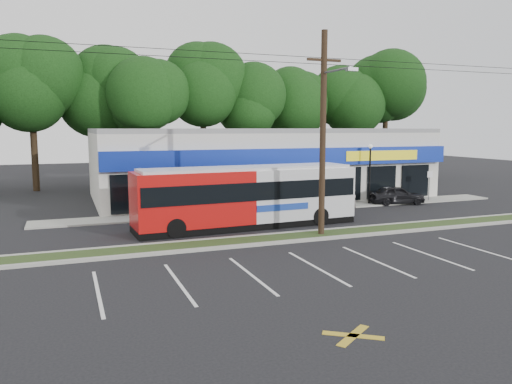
{
  "coord_description": "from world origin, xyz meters",
  "views": [
    {
      "loc": [
        -8.82,
        -20.68,
        5.4
      ],
      "look_at": [
        1.04,
        5.0,
        1.83
      ],
      "focal_mm": 35.0,
      "sensor_mm": 36.0,
      "label": 1
    }
  ],
  "objects": [
    {
      "name": "ground",
      "position": [
        0.0,
        0.0,
        0.0
      ],
      "size": [
        120.0,
        120.0,
        0.0
      ],
      "primitive_type": "plane",
      "color": "black",
      "rests_on": "ground"
    },
    {
      "name": "grass_strip",
      "position": [
        0.0,
        1.0,
        0.06
      ],
      "size": [
        40.0,
        1.6,
        0.12
      ],
      "primitive_type": "cube",
      "color": "#263A17",
      "rests_on": "ground"
    },
    {
      "name": "curb_south",
      "position": [
        0.0,
        0.15,
        0.07
      ],
      "size": [
        40.0,
        0.25,
        0.14
      ],
      "primitive_type": "cube",
      "color": "#9E9E93",
      "rests_on": "ground"
    },
    {
      "name": "curb_north",
      "position": [
        0.0,
        1.85,
        0.07
      ],
      "size": [
        40.0,
        0.25,
        0.14
      ],
      "primitive_type": "cube",
      "color": "#9E9E93",
      "rests_on": "ground"
    },
    {
      "name": "sidewalk",
      "position": [
        5.0,
        9.0,
        0.05
      ],
      "size": [
        32.0,
        2.2,
        0.1
      ],
      "primitive_type": "cube",
      "color": "#9E9E93",
      "rests_on": "ground"
    },
    {
      "name": "strip_mall",
      "position": [
        5.5,
        15.91,
        2.65
      ],
      "size": [
        25.0,
        12.55,
        5.3
      ],
      "color": "beige",
      "rests_on": "ground"
    },
    {
      "name": "utility_pole",
      "position": [
        2.83,
        0.93,
        5.41
      ],
      "size": [
        50.0,
        2.77,
        10.0
      ],
      "color": "black",
      "rests_on": "ground"
    },
    {
      "name": "lamp_post",
      "position": [
        11.0,
        8.8,
        2.67
      ],
      "size": [
        0.3,
        0.3,
        4.25
      ],
      "color": "black",
      "rests_on": "ground"
    },
    {
      "name": "sign_post",
      "position": [
        16.0,
        8.57,
        1.56
      ],
      "size": [
        0.45,
        0.1,
        2.23
      ],
      "color": "#59595E",
      "rests_on": "ground"
    },
    {
      "name": "tree_line",
      "position": [
        4.0,
        26.0,
        8.42
      ],
      "size": [
        46.76,
        6.76,
        11.83
      ],
      "color": "black",
      "rests_on": "ground"
    },
    {
      "name": "metrobus",
      "position": [
        0.34,
        4.5,
        1.75
      ],
      "size": [
        12.39,
        3.21,
        3.3
      ],
      "rotation": [
        0.0,
        0.0,
        0.05
      ],
      "color": "#B50F0D",
      "rests_on": "ground"
    },
    {
      "name": "car_dark",
      "position": [
        12.94,
        8.3,
        0.66
      ],
      "size": [
        4.13,
        2.29,
        1.33
      ],
      "primitive_type": "imported",
      "rotation": [
        0.0,
        0.0,
        1.38
      ],
      "color": "black",
      "rests_on": "ground"
    },
    {
      "name": "pedestrian_a",
      "position": [
        4.24,
        8.5,
        0.92
      ],
      "size": [
        0.75,
        0.58,
        1.84
      ],
      "primitive_type": "imported",
      "rotation": [
        0.0,
        0.0,
        3.36
      ],
      "color": "beige",
      "rests_on": "ground"
    },
    {
      "name": "pedestrian_b",
      "position": [
        9.0,
        8.0,
        0.88
      ],
      "size": [
        0.88,
        0.7,
        1.75
      ],
      "primitive_type": "imported",
      "rotation": [
        0.0,
        0.0,
        3.18
      ],
      "color": "#B8ABA5",
      "rests_on": "ground"
    }
  ]
}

